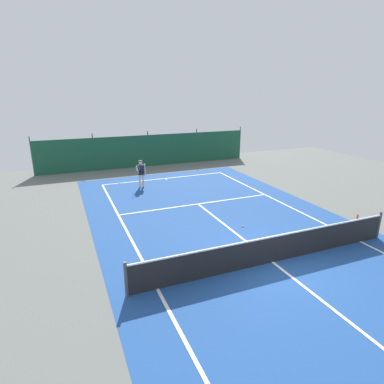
% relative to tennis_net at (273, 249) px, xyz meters
% --- Properties ---
extents(ground_plane, '(36.00, 36.00, 0.00)m').
position_rel_tennis_net_xyz_m(ground_plane, '(0.00, 0.00, -0.51)').
color(ground_plane, slate).
extents(court_surface, '(11.02, 26.60, 0.01)m').
position_rel_tennis_net_xyz_m(court_surface, '(0.00, 0.00, -0.51)').
color(court_surface, '#1E478C').
rests_on(court_surface, ground).
extents(tennis_net, '(10.12, 0.10, 1.10)m').
position_rel_tennis_net_xyz_m(tennis_net, '(0.00, 0.00, 0.00)').
color(tennis_net, black).
rests_on(tennis_net, ground).
extents(back_fence, '(16.30, 0.98, 2.70)m').
position_rel_tennis_net_xyz_m(back_fence, '(-0.00, 16.50, 0.16)').
color(back_fence, '#195138').
rests_on(back_fence, ground).
extents(tennis_player, '(0.75, 0.73, 1.64)m').
position_rel_tennis_net_xyz_m(tennis_player, '(-1.94, 10.59, 0.45)').
color(tennis_player, beige).
rests_on(tennis_player, ground).
extents(tennis_ball_near_player, '(0.07, 0.07, 0.07)m').
position_rel_tennis_net_xyz_m(tennis_ball_near_player, '(-3.07, 11.83, -0.48)').
color(tennis_ball_near_player, '#CCDB33').
rests_on(tennis_ball_near_player, ground).
extents(tennis_ball_midcourt, '(0.07, 0.07, 0.07)m').
position_rel_tennis_net_xyz_m(tennis_ball_midcourt, '(0.62, 2.98, -0.48)').
color(tennis_ball_midcourt, '#CCDB33').
rests_on(tennis_ball_midcourt, ground).
extents(water_bottle, '(0.08, 0.08, 0.24)m').
position_rel_tennis_net_xyz_m(water_bottle, '(5.92, 1.73, -0.39)').
color(water_bottle, '#D84C38').
rests_on(water_bottle, ground).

